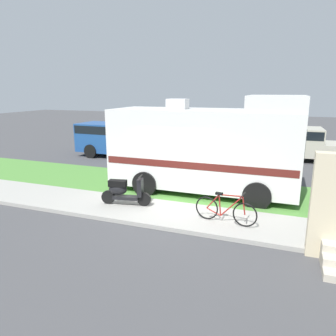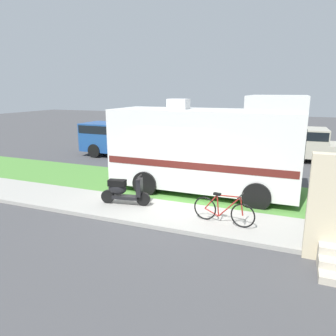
# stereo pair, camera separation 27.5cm
# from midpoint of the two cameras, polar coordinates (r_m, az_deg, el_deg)

# --- Properties ---
(ground_plane) EXTENTS (80.00, 80.00, 0.00)m
(ground_plane) POSITION_cam_midpoint_polar(r_m,az_deg,el_deg) (10.82, 1.52, -6.16)
(ground_plane) COLOR #424244
(sidewalk) EXTENTS (24.00, 2.00, 0.12)m
(sidewalk) POSITION_cam_midpoint_polar(r_m,az_deg,el_deg) (9.75, -0.96, -8.06)
(sidewalk) COLOR #9E9B93
(sidewalk) RESTS_ON ground
(grass_strip) EXTENTS (24.00, 3.40, 0.08)m
(grass_strip) POSITION_cam_midpoint_polar(r_m,az_deg,el_deg) (12.15, 4.00, -3.72)
(grass_strip) COLOR #4C8438
(grass_strip) RESTS_ON ground
(motorhome_rv) EXTENTS (6.63, 2.60, 3.52)m
(motorhome_rv) POSITION_cam_midpoint_polar(r_m,az_deg,el_deg) (11.52, 7.66, 3.63)
(motorhome_rv) COLOR silver
(motorhome_rv) RESTS_ON ground
(scooter) EXTENTS (1.62, 0.58, 0.97)m
(scooter) POSITION_cam_midpoint_polar(r_m,az_deg,el_deg) (10.24, -7.24, -4.03)
(scooter) COLOR black
(scooter) RESTS_ON ground
(bicycle) EXTENTS (1.74, 0.52, 0.89)m
(bicycle) POSITION_cam_midpoint_polar(r_m,az_deg,el_deg) (8.91, 10.76, -7.47)
(bicycle) COLOR black
(bicycle) RESTS_ON ground
(pickup_truck_near) EXTENTS (5.58, 2.20, 1.85)m
(pickup_truck_near) POSITION_cam_midpoint_polar(r_m,az_deg,el_deg) (18.33, -8.34, 5.17)
(pickup_truck_near) COLOR #1E478C
(pickup_truck_near) RESTS_ON ground
(pickup_truck_far) EXTENTS (5.83, 2.39, 1.73)m
(pickup_truck_far) POSITION_cam_midpoint_polar(r_m,az_deg,el_deg) (18.57, 25.81, 3.89)
(pickup_truck_far) COLOR #B7B29E
(pickup_truck_far) RESTS_ON ground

